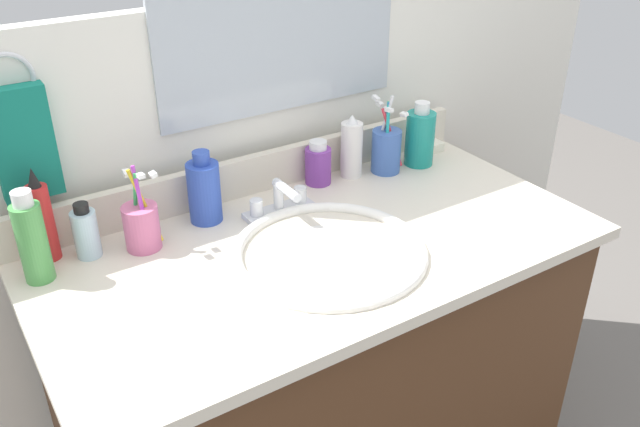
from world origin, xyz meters
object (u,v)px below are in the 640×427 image
at_px(bottle_lotion_white, 352,148).
at_px(soap_bar, 430,147).
at_px(hand_towel, 24,144).
at_px(cup_pink, 142,225).
at_px(bottle_shampoo_blue, 204,191).
at_px(bottle_mouthwash_teal, 420,137).
at_px(bottle_cream_purple, 318,164).
at_px(bottle_toner_green, 32,240).
at_px(cup_blue_plastic, 386,149).
at_px(faucet, 280,203).
at_px(bottle_gel_clear, 86,233).
at_px(bottle_spray_red, 42,220).

xyz_separation_m(bottle_lotion_white, soap_bar, (0.26, 0.01, -0.06)).
relative_size(hand_towel, cup_pink, 1.22).
distance_m(hand_towel, bottle_lotion_white, 0.72).
relative_size(hand_towel, bottle_shampoo_blue, 1.37).
bearing_deg(bottle_mouthwash_teal, bottle_cream_purple, 170.39).
height_order(bottle_toner_green, cup_blue_plastic, cup_blue_plastic).
height_order(faucet, cup_pink, cup_pink).
height_order(bottle_gel_clear, soap_bar, bottle_gel_clear).
xyz_separation_m(hand_towel, cup_blue_plastic, (0.79, -0.10, -0.16)).
bearing_deg(bottle_toner_green, soap_bar, 3.19).
distance_m(hand_towel, faucet, 0.52).
relative_size(bottle_lotion_white, bottle_spray_red, 0.81).
relative_size(faucet, cup_pink, 0.88).
distance_m(bottle_spray_red, cup_pink, 0.18).
height_order(bottle_shampoo_blue, bottle_gel_clear, bottle_shampoo_blue).
bearing_deg(bottle_gel_clear, soap_bar, 1.57).
height_order(faucet, bottle_mouthwash_teal, bottle_mouthwash_teal).
relative_size(bottle_toner_green, soap_bar, 2.86).
xyz_separation_m(hand_towel, bottle_mouthwash_teal, (0.89, -0.11, -0.15)).
distance_m(bottle_cream_purple, bottle_spray_red, 0.62).
bearing_deg(cup_pink, bottle_spray_red, 159.41).
bearing_deg(bottle_mouthwash_teal, cup_pink, -179.14).
bearing_deg(cup_pink, bottle_lotion_white, 4.97).
bearing_deg(bottle_gel_clear, bottle_cream_purple, 2.83).
bearing_deg(bottle_shampoo_blue, bottle_toner_green, -174.06).
bearing_deg(bottle_cream_purple, bottle_spray_red, 179.38).
distance_m(bottle_mouthwash_teal, bottle_spray_red, 0.89).
height_order(bottle_gel_clear, cup_pink, cup_pink).
bearing_deg(cup_pink, bottle_toner_green, -179.53).
distance_m(bottle_toner_green, bottle_gel_clear, 0.11).
height_order(hand_towel, bottle_mouthwash_teal, hand_towel).
bearing_deg(faucet, bottle_spray_red, 168.77).
xyz_separation_m(faucet, soap_bar, (0.50, 0.08, -0.02)).
relative_size(hand_towel, faucet, 1.38).
xyz_separation_m(bottle_cream_purple, bottle_gel_clear, (-0.55, -0.03, 0.00)).
distance_m(bottle_mouthwash_teal, cup_pink, 0.72).
relative_size(bottle_spray_red, soap_bar, 3.04).
relative_size(bottle_lotion_white, soap_bar, 2.45).
distance_m(faucet, bottle_gel_clear, 0.40).
height_order(bottle_shampoo_blue, cup_blue_plastic, cup_blue_plastic).
height_order(bottle_cream_purple, cup_pink, cup_pink).
height_order(hand_towel, cup_blue_plastic, hand_towel).
height_order(bottle_toner_green, bottle_lotion_white, bottle_toner_green).
relative_size(hand_towel, bottle_toner_green, 1.20).
bearing_deg(cup_blue_plastic, bottle_lotion_white, 163.25).
bearing_deg(bottle_mouthwash_teal, soap_bar, 29.46).
bearing_deg(bottle_mouthwash_teal, bottle_toner_green, -179.23).
bearing_deg(hand_towel, bottle_spray_red, -95.29).
distance_m(bottle_spray_red, bottle_gel_clear, 0.08).
distance_m(bottle_mouthwash_teal, bottle_toner_green, 0.92).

